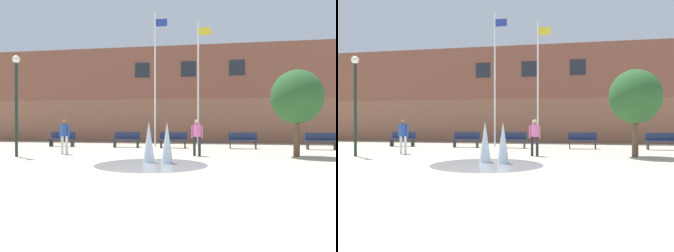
{
  "view_description": "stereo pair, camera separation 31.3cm",
  "coord_description": "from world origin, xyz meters",
  "views": [
    {
      "loc": [
        2.51,
        -7.27,
        1.42
      ],
      "look_at": [
        0.03,
        7.5,
        1.3
      ],
      "focal_mm": 35.0,
      "sensor_mm": 36.0,
      "label": 1
    },
    {
      "loc": [
        2.82,
        -7.22,
        1.42
      ],
      "look_at": [
        0.03,
        7.5,
        1.3
      ],
      "focal_mm": 35.0,
      "sensor_mm": 36.0,
      "label": 2
    }
  ],
  "objects": [
    {
      "name": "flagpole_right",
      "position": [
        1.08,
        12.31,
        4.01
      ],
      "size": [
        0.8,
        0.1,
        7.53
      ],
      "color": "silver",
      "rests_on": "ground"
    },
    {
      "name": "splash_fountain",
      "position": [
        0.18,
        4.12,
        0.62
      ],
      "size": [
        3.87,
        3.87,
        1.51
      ],
      "color": "gray",
      "rests_on": "ground"
    },
    {
      "name": "library_building",
      "position": [
        0.0,
        19.76,
        3.6
      ],
      "size": [
        36.0,
        6.05,
        7.21
      ],
      "color": "brown",
      "rests_on": "ground"
    },
    {
      "name": "street_tree_near_building",
      "position": [
        5.61,
        7.35,
        2.54
      ],
      "size": [
        2.15,
        2.15,
        3.7
      ],
      "color": "brown",
      "rests_on": "ground"
    },
    {
      "name": "park_bench_far_left",
      "position": [
        -7.24,
        11.47,
        0.48
      ],
      "size": [
        1.6,
        0.44,
        0.91
      ],
      "color": "#28282D",
      "rests_on": "ground"
    },
    {
      "name": "park_bench_far_right",
      "position": [
        7.73,
        11.49,
        0.48
      ],
      "size": [
        1.6,
        0.44,
        0.91
      ],
      "color": "#28282D",
      "rests_on": "ground"
    },
    {
      "name": "adult_in_red",
      "position": [
        -4.68,
        6.77,
        0.93
      ],
      "size": [
        0.5,
        0.39,
        1.59
      ],
      "rotation": [
        0.0,
        0.0,
        0.88
      ],
      "color": "silver",
      "rests_on": "ground"
    },
    {
      "name": "flagpole_left",
      "position": [
        -1.56,
        12.31,
        4.34
      ],
      "size": [
        0.8,
        0.1,
        8.18
      ],
      "color": "silver",
      "rests_on": "ground"
    },
    {
      "name": "park_bench_near_trashcan",
      "position": [
        3.61,
        11.54,
        0.48
      ],
      "size": [
        1.6,
        0.44,
        0.91
      ],
      "color": "#28282D",
      "rests_on": "ground"
    },
    {
      "name": "park_bench_under_left_flagpole",
      "position": [
        -0.33,
        11.43,
        0.48
      ],
      "size": [
        1.6,
        0.44,
        0.91
      ],
      "color": "#28282D",
      "rests_on": "ground"
    },
    {
      "name": "lamp_post_left_lane",
      "position": [
        -6.19,
        5.42,
        2.78
      ],
      "size": [
        0.32,
        0.32,
        4.32
      ],
      "color": "#192D23",
      "rests_on": "ground"
    },
    {
      "name": "adult_watching",
      "position": [
        1.4,
        6.94,
        0.93
      ],
      "size": [
        0.5,
        0.39,
        1.59
      ],
      "rotation": [
        0.0,
        0.0,
        2.04
      ],
      "color": "#28282D",
      "rests_on": "ground"
    },
    {
      "name": "ground_plane",
      "position": [
        0.0,
        0.0,
        0.0
      ],
      "size": [
        100.0,
        100.0,
        0.0
      ],
      "primitive_type": "plane",
      "color": "#BCB299"
    },
    {
      "name": "park_bench_left_of_flagpoles",
      "position": [
        -3.11,
        11.38,
        0.48
      ],
      "size": [
        1.6,
        0.44,
        0.91
      ],
      "color": "#28282D",
      "rests_on": "ground"
    }
  ]
}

